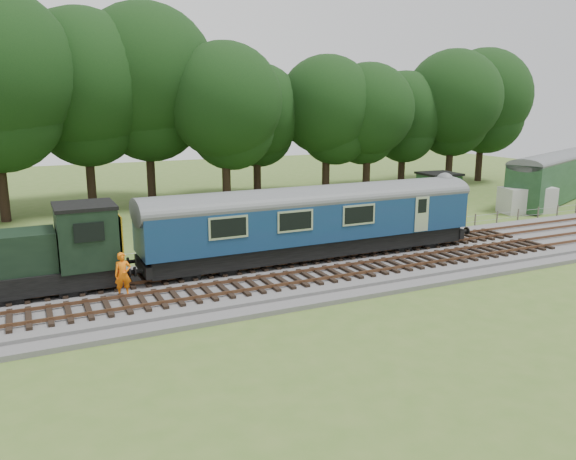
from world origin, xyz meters
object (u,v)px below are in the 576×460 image
dmu_railcar (315,216)px  worker (123,274)px  caravan (527,200)px  shunter_loco (19,259)px  parked_coach (554,175)px

dmu_railcar → worker: size_ratio=9.58×
caravan → dmu_railcar: bearing=-153.7°
shunter_loco → caravan: shunter_loco is taller
dmu_railcar → parked_coach: dmu_railcar is taller
worker → shunter_loco: bearing=156.9°
dmu_railcar → worker: (-10.06, -1.83, -1.31)m
worker → caravan: 32.66m
parked_coach → caravan: (-6.30, -2.86, -1.32)m
worker → parked_coach: parked_coach is taller
worker → parked_coach: bearing=17.4°
dmu_railcar → worker: bearing=-169.7°
dmu_railcar → caravan: size_ratio=4.45×
shunter_loco → parked_coach: parked_coach is taller
parked_coach → caravan: parked_coach is taller
dmu_railcar → shunter_loco: (-13.93, 0.00, -0.63)m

